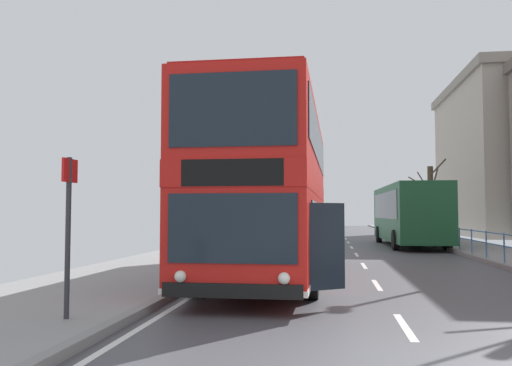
{
  "coord_description": "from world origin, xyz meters",
  "views": [
    {
      "loc": [
        -1.13,
        -5.9,
        1.72
      ],
      "look_at": [
        -3.02,
        8.01,
        2.51
      ],
      "focal_mm": 37.74,
      "sensor_mm": 36.0,
      "label": 1
    }
  ],
  "objects_px": {
    "background_bus_far_lane": "(408,213)",
    "bus_stop_sign_near": "(68,218)",
    "double_decker_bus_main": "(272,192)",
    "bare_tree_far_00": "(431,200)"
  },
  "relations": [
    {
      "from": "double_decker_bus_main",
      "to": "bus_stop_sign_near",
      "type": "relative_size",
      "value": 4.66
    },
    {
      "from": "bus_stop_sign_near",
      "to": "double_decker_bus_main",
      "type": "bearing_deg",
      "value": 70.03
    },
    {
      "from": "double_decker_bus_main",
      "to": "bare_tree_far_00",
      "type": "relative_size",
      "value": 2.31
    },
    {
      "from": "double_decker_bus_main",
      "to": "bus_stop_sign_near",
      "type": "height_order",
      "value": "double_decker_bus_main"
    },
    {
      "from": "double_decker_bus_main",
      "to": "bare_tree_far_00",
      "type": "height_order",
      "value": "bare_tree_far_00"
    },
    {
      "from": "background_bus_far_lane",
      "to": "bare_tree_far_00",
      "type": "relative_size",
      "value": 2.18
    },
    {
      "from": "bus_stop_sign_near",
      "to": "bare_tree_far_00",
      "type": "distance_m",
      "value": 29.41
    },
    {
      "from": "double_decker_bus_main",
      "to": "background_bus_far_lane",
      "type": "distance_m",
      "value": 16.08
    },
    {
      "from": "background_bus_far_lane",
      "to": "bus_stop_sign_near",
      "type": "xyz_separation_m",
      "value": [
        -8.1,
        -21.67,
        -0.07
      ]
    },
    {
      "from": "background_bus_far_lane",
      "to": "bus_stop_sign_near",
      "type": "relative_size",
      "value": 4.41
    }
  ]
}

